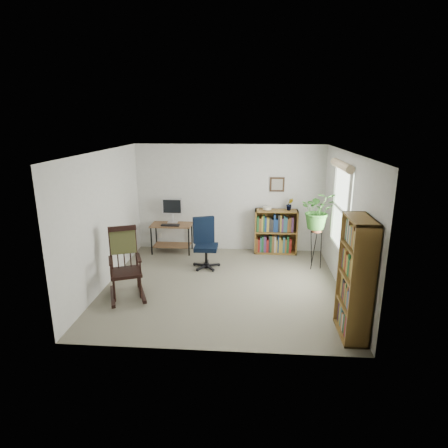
# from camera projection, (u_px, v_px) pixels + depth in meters

# --- Properties ---
(floor) EXTENTS (4.20, 4.00, 0.00)m
(floor) POSITION_uv_depth(u_px,v_px,m) (222.00, 285.00, 6.81)
(floor) COLOR gray
(floor) RESTS_ON ground
(ceiling) EXTENTS (4.20, 4.00, 0.00)m
(ceiling) POSITION_uv_depth(u_px,v_px,m) (222.00, 152.00, 6.16)
(ceiling) COLOR silver
(ceiling) RESTS_ON ground
(wall_back) EXTENTS (4.20, 0.00, 2.40)m
(wall_back) POSITION_uv_depth(u_px,v_px,m) (229.00, 198.00, 8.41)
(wall_back) COLOR silver
(wall_back) RESTS_ON ground
(wall_front) EXTENTS (4.20, 0.00, 2.40)m
(wall_front) POSITION_uv_depth(u_px,v_px,m) (209.00, 265.00, 4.57)
(wall_front) COLOR silver
(wall_front) RESTS_ON ground
(wall_left) EXTENTS (0.00, 4.00, 2.40)m
(wall_left) POSITION_uv_depth(u_px,v_px,m) (105.00, 220.00, 6.64)
(wall_left) COLOR silver
(wall_left) RESTS_ON ground
(wall_right) EXTENTS (0.00, 4.00, 2.40)m
(wall_right) POSITION_uv_depth(u_px,v_px,m) (346.00, 224.00, 6.33)
(wall_right) COLOR silver
(wall_right) RESTS_ON ground
(window) EXTENTS (0.12, 1.20, 1.50)m
(window) POSITION_uv_depth(u_px,v_px,m) (340.00, 209.00, 6.57)
(window) COLOR white
(window) RESTS_ON wall_right
(desk) EXTENTS (0.91, 0.50, 0.65)m
(desk) POSITION_uv_depth(u_px,v_px,m) (172.00, 238.00, 8.45)
(desk) COLOR brown
(desk) RESTS_ON floor
(monitor) EXTENTS (0.46, 0.16, 0.56)m
(monitor) POSITION_uv_depth(u_px,v_px,m) (172.00, 211.00, 8.42)
(monitor) COLOR silver
(monitor) RESTS_ON desk
(keyboard) EXTENTS (0.40, 0.15, 0.02)m
(keyboard) POSITION_uv_depth(u_px,v_px,m) (170.00, 225.00, 8.24)
(keyboard) COLOR black
(keyboard) RESTS_ON desk
(office_chair) EXTENTS (0.72, 0.72, 1.03)m
(office_chair) POSITION_uv_depth(u_px,v_px,m) (206.00, 243.00, 7.49)
(office_chair) COLOR black
(office_chair) RESTS_ON floor
(rocking_chair) EXTENTS (0.98, 1.21, 1.22)m
(rocking_chair) POSITION_uv_depth(u_px,v_px,m) (125.00, 263.00, 6.22)
(rocking_chair) COLOR black
(rocking_chair) RESTS_ON floor
(low_bookshelf) EXTENTS (0.94, 0.31, 0.99)m
(low_bookshelf) POSITION_uv_depth(u_px,v_px,m) (276.00, 232.00, 8.35)
(low_bookshelf) COLOR brown
(low_bookshelf) RESTS_ON floor
(tall_bookshelf) EXTENTS (0.32, 0.74, 1.69)m
(tall_bookshelf) POSITION_uv_depth(u_px,v_px,m) (355.00, 278.00, 5.05)
(tall_bookshelf) COLOR brown
(tall_bookshelf) RESTS_ON floor
(plant_stand) EXTENTS (0.33, 0.33, 0.89)m
(plant_stand) POSITION_uv_depth(u_px,v_px,m) (316.00, 247.00, 7.50)
(plant_stand) COLOR black
(plant_stand) RESTS_ON floor
(spider_plant) EXTENTS (1.69, 1.88, 1.46)m
(spider_plant) POSITION_uv_depth(u_px,v_px,m) (319.00, 192.00, 7.20)
(spider_plant) COLOR #306A25
(spider_plant) RESTS_ON plant_stand
(potted_plant_small) EXTENTS (0.13, 0.24, 0.11)m
(potted_plant_small) POSITION_uv_depth(u_px,v_px,m) (290.00, 208.00, 8.19)
(potted_plant_small) COLOR #306A25
(potted_plant_small) RESTS_ON low_bookshelf
(framed_picture) EXTENTS (0.32, 0.04, 0.32)m
(framed_picture) POSITION_uv_depth(u_px,v_px,m) (277.00, 185.00, 8.21)
(framed_picture) COLOR black
(framed_picture) RESTS_ON wall_back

